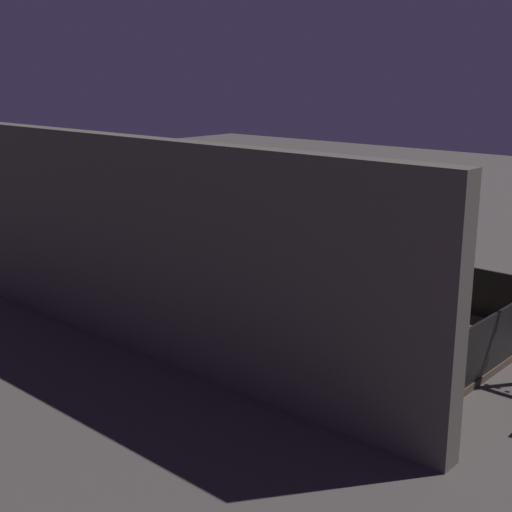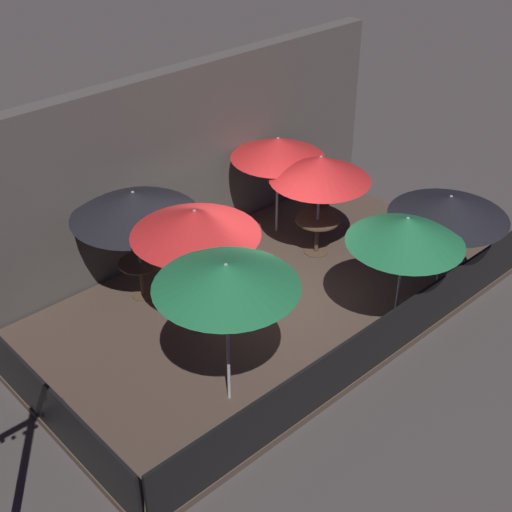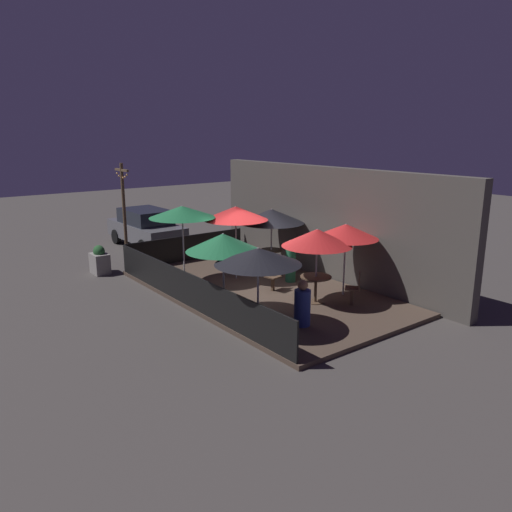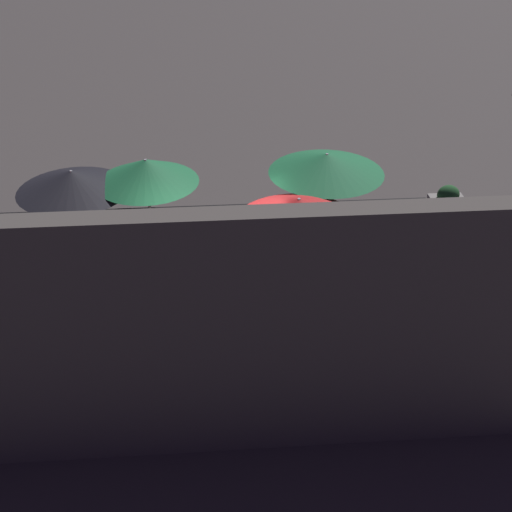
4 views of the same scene
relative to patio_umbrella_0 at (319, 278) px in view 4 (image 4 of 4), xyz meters
name	(u,v)px [view 4 (image 4 of 4)]	position (x,y,z in m)	size (l,w,h in m)	color
ground_plane	(211,325)	(1.58, -1.68, -2.03)	(60.00, 60.00, 0.00)	#423D3A
patio_deck	(211,322)	(1.58, -1.68, -1.97)	(9.10, 5.07, 0.12)	#47382D
building_wall	(211,340)	(1.58, 1.09, -0.16)	(10.70, 0.36, 3.74)	#4C4742
fence_front	(207,227)	(1.58, -4.17, -1.44)	(8.90, 0.05, 0.95)	black
fence_side_left	(465,286)	(-2.93, -1.68, -1.44)	(0.05, 4.87, 0.95)	black
patio_umbrella_0	(319,278)	(0.00, 0.00, 0.00)	(2.25, 2.25, 2.15)	#B2B2B7
patio_umbrella_1	(87,248)	(3.43, -1.17, -0.03)	(1.96, 1.96, 2.12)	#B2B2B7
patio_umbrella_2	(77,287)	(3.43, -0.02, 0.01)	(1.91, 1.91, 2.13)	#B2B2B7
patio_umbrella_3	(327,163)	(-0.60, -3.12, 0.36)	(2.09, 2.09, 2.46)	#B2B2B7
patio_umbrella_4	(299,211)	(0.10, -1.56, 0.26)	(2.09, 2.09, 2.39)	#B2B2B7
patio_umbrella_5	(72,181)	(4.01, -3.66, -0.07)	(2.10, 2.10, 2.04)	#B2B2B7
patio_umbrella_6	(146,171)	(2.65, -3.75, 0.04)	(1.94, 1.94, 2.18)	#B2B2B7
dining_table_0	(315,351)	(0.00, 0.00, -1.34)	(0.78, 0.78, 0.72)	#4C3828
dining_table_1	(97,314)	(3.43, -1.17, -1.30)	(0.88, 0.88, 0.77)	#4C3828
patio_chair_0	(38,348)	(4.26, -0.47, -1.39)	(0.56, 0.56, 0.95)	#4C3828
patio_chair_1	(196,305)	(1.81, -1.46, -1.42)	(0.47, 0.47, 0.90)	#4C3828
patron_0	(218,336)	(1.47, -0.39, -1.27)	(0.45, 0.45, 1.37)	#236642
patron_1	(48,273)	(4.48, -2.63, -1.39)	(0.58, 0.58, 1.18)	navy
planter_box	(446,209)	(-3.57, -4.79, -1.57)	(0.74, 0.51, 1.01)	gray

